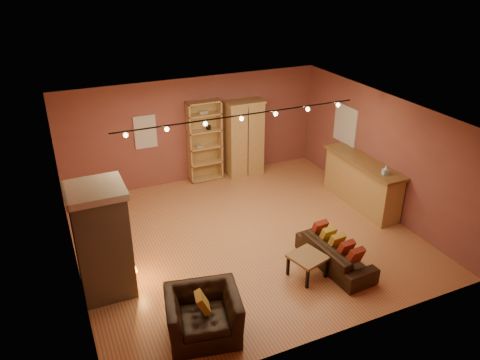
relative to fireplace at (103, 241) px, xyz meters
name	(u,v)px	position (x,y,z in m)	size (l,w,h in m)	color
floor	(245,236)	(3.04, 0.60, -1.06)	(7.00, 7.00, 0.00)	#A06038
ceiling	(246,114)	(3.04, 0.60, 1.74)	(7.00, 7.00, 0.00)	brown
back_wall	(194,130)	(3.04, 3.85, 0.34)	(7.00, 0.02, 2.80)	brown
left_wall	(69,214)	(-0.46, 0.60, 0.34)	(0.02, 6.50, 2.80)	brown
right_wall	(381,153)	(6.54, 0.60, 0.34)	(0.02, 6.50, 2.80)	brown
fireplace	(103,241)	(0.00, 0.00, 0.00)	(1.01, 0.98, 2.12)	tan
back_window	(145,132)	(1.74, 3.83, 0.49)	(0.56, 0.04, 0.86)	silver
bookcase	(204,140)	(3.26, 3.73, 0.06)	(0.90, 0.35, 2.21)	tan
armoire	(244,138)	(4.37, 3.58, 0.00)	(1.04, 0.59, 2.11)	tan
bar_counter	(362,182)	(6.24, 0.79, -0.47)	(0.65, 2.45, 1.17)	tan
tissue_box	(386,170)	(6.19, -0.02, 0.20)	(0.15, 0.15, 0.23)	#88BFDA
right_window	(346,125)	(6.51, 2.00, 0.59)	(0.05, 0.90, 1.00)	silver
loveseat	(336,250)	(4.23, -1.09, -0.69)	(0.64, 1.81, 0.75)	black
armchair	(203,308)	(1.21, -1.77, -0.54)	(1.31, 0.99, 1.03)	black
coffee_table	(307,259)	(3.54, -1.15, -0.67)	(0.75, 0.75, 0.46)	brown
track_rail	(242,117)	(3.04, 0.80, 1.62)	(5.20, 0.09, 0.13)	black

